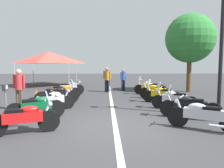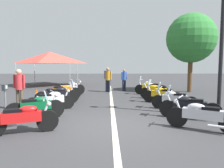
% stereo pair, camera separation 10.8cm
% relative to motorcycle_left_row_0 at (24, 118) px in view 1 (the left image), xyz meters
% --- Properties ---
extents(ground_plane, '(80.00, 80.00, 0.00)m').
position_rel_motorcycle_left_row_0_xyz_m(ground_plane, '(0.73, -2.64, -0.47)').
color(ground_plane, '#38383A').
extents(lane_centre_stripe, '(18.19, 0.16, 0.01)m').
position_rel_motorcycle_left_row_0_xyz_m(lane_centre_stripe, '(4.63, -2.64, -0.46)').
color(lane_centre_stripe, beige).
rests_on(lane_centre_stripe, ground_plane).
extents(motorcycle_left_row_0, '(0.91, 1.97, 1.21)m').
position_rel_motorcycle_left_row_0_xyz_m(motorcycle_left_row_0, '(0.00, 0.00, 0.00)').
color(motorcycle_left_row_0, black).
rests_on(motorcycle_left_row_0, ground_plane).
extents(motorcycle_left_row_1, '(1.09, 1.90, 1.01)m').
position_rel_motorcycle_left_row_0_xyz_m(motorcycle_left_row_1, '(1.61, 0.16, -0.00)').
color(motorcycle_left_row_1, black).
rests_on(motorcycle_left_row_1, ground_plane).
extents(motorcycle_left_row_2, '(1.06, 1.95, 0.98)m').
position_rel_motorcycle_left_row_0_xyz_m(motorcycle_left_row_2, '(3.17, 0.04, -0.02)').
color(motorcycle_left_row_2, black).
rests_on(motorcycle_left_row_2, ground_plane).
extents(motorcycle_left_row_3, '(1.09, 2.07, 1.22)m').
position_rel_motorcycle_left_row_0_xyz_m(motorcycle_left_row_3, '(4.68, 0.10, 0.01)').
color(motorcycle_left_row_3, black).
rests_on(motorcycle_left_row_3, ground_plane).
extents(motorcycle_left_row_4, '(0.97, 2.02, 1.01)m').
position_rel_motorcycle_left_row_0_xyz_m(motorcycle_left_row_4, '(6.04, 0.13, -0.00)').
color(motorcycle_left_row_4, black).
rests_on(motorcycle_left_row_4, ground_plane).
extents(motorcycle_left_row_5, '(1.03, 1.96, 1.02)m').
position_rel_motorcycle_left_row_0_xyz_m(motorcycle_left_row_5, '(7.75, 0.08, 0.00)').
color(motorcycle_left_row_5, black).
rests_on(motorcycle_left_row_5, ground_plane).
extents(motorcycle_right_row_0, '(1.21, 1.92, 1.00)m').
position_rel_motorcycle_left_row_0_xyz_m(motorcycle_right_row_0, '(0.21, -5.27, -0.01)').
color(motorcycle_right_row_0, black).
rests_on(motorcycle_right_row_0, ground_plane).
extents(motorcycle_right_row_1, '(1.08, 2.06, 1.21)m').
position_rel_motorcycle_left_row_0_xyz_m(motorcycle_right_row_1, '(1.60, -5.41, 0.00)').
color(motorcycle_right_row_1, black).
rests_on(motorcycle_right_row_1, ground_plane).
extents(motorcycle_right_row_2, '(0.97, 1.93, 1.20)m').
position_rel_motorcycle_left_row_0_xyz_m(motorcycle_right_row_2, '(3.19, -5.36, -0.01)').
color(motorcycle_right_row_2, black).
rests_on(motorcycle_right_row_2, ground_plane).
extents(motorcycle_right_row_3, '(1.17, 1.88, 1.20)m').
position_rel_motorcycle_left_row_0_xyz_m(motorcycle_right_row_3, '(4.75, -5.22, -0.01)').
color(motorcycle_right_row_3, black).
rests_on(motorcycle_right_row_3, ground_plane).
extents(motorcycle_right_row_4, '(1.05, 1.88, 1.00)m').
position_rel_motorcycle_left_row_0_xyz_m(motorcycle_right_row_4, '(6.08, -5.26, -0.01)').
color(motorcycle_right_row_4, black).
rests_on(motorcycle_right_row_4, ground_plane).
extents(motorcycle_right_row_5, '(1.02, 2.06, 1.22)m').
position_rel_motorcycle_left_row_0_xyz_m(motorcycle_right_row_5, '(7.77, -5.25, 0.01)').
color(motorcycle_right_row_5, black).
rests_on(motorcycle_right_row_5, ground_plane).
extents(street_lamp_twin_globe, '(0.32, 1.22, 5.38)m').
position_rel_motorcycle_left_row_0_xyz_m(street_lamp_twin_globe, '(1.88, -6.67, 3.16)').
color(street_lamp_twin_globe, black).
rests_on(street_lamp_twin_globe, ground_plane).
extents(parking_meter, '(0.20, 0.15, 1.29)m').
position_rel_motorcycle_left_row_0_xyz_m(parking_meter, '(1.47, 1.20, 0.43)').
color(parking_meter, slate).
rests_on(parking_meter, ground_plane).
extents(traffic_cone_0, '(0.36, 0.36, 0.61)m').
position_rel_motorcycle_left_row_0_xyz_m(traffic_cone_0, '(6.08, 1.64, -0.18)').
color(traffic_cone_0, orange).
rests_on(traffic_cone_0, ground_plane).
extents(bystander_0, '(0.32, 0.53, 1.77)m').
position_rel_motorcycle_left_row_0_xyz_m(bystander_0, '(9.42, -2.42, 0.58)').
color(bystander_0, black).
rests_on(bystander_0, ground_plane).
extents(bystander_1, '(0.35, 0.44, 1.64)m').
position_rel_motorcycle_left_row_0_xyz_m(bystander_1, '(9.91, -3.66, 0.49)').
color(bystander_1, '#1E2338').
rests_on(bystander_1, ground_plane).
extents(bystander_2, '(0.32, 0.53, 1.79)m').
position_rel_motorcycle_left_row_0_xyz_m(bystander_2, '(3.31, 1.46, 0.59)').
color(bystander_2, brown).
rests_on(bystander_2, ground_plane).
extents(bystander_4, '(0.32, 0.49, 1.75)m').
position_rel_motorcycle_left_row_0_xyz_m(bystander_4, '(9.22, -2.46, 0.56)').
color(bystander_4, '#1E2338').
rests_on(bystander_4, ground_plane).
extents(roadside_tree_0, '(3.50, 3.50, 5.61)m').
position_rel_motorcycle_left_row_0_xyz_m(roadside_tree_0, '(9.16, -8.38, 3.38)').
color(roadside_tree_0, brown).
rests_on(roadside_tree_0, ground_plane).
extents(event_tent, '(5.02, 5.02, 3.20)m').
position_rel_motorcycle_left_row_0_xyz_m(event_tent, '(14.16, 3.04, 2.18)').
color(event_tent, '#E54C3F').
rests_on(event_tent, ground_plane).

